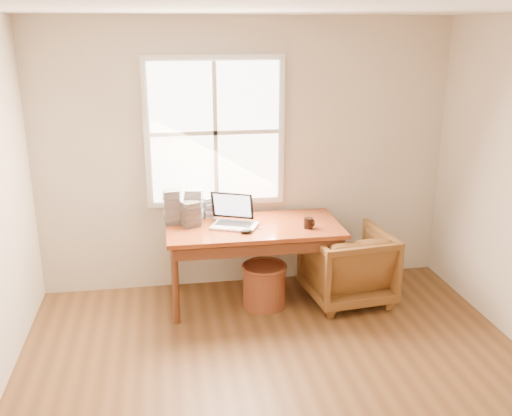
{
  "coord_description": "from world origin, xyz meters",
  "views": [
    {
      "loc": [
        -0.79,
        -3.09,
        2.48
      ],
      "look_at": [
        -0.0,
        1.65,
        0.96
      ],
      "focal_mm": 40.0,
      "sensor_mm": 36.0,
      "label": 1
    }
  ],
  "objects_px": {
    "armchair": "(347,265)",
    "desk": "(254,227)",
    "cd_stack_a": "(194,205)",
    "wicker_stool": "(264,286)",
    "laptop": "(235,212)",
    "coffee_mug": "(308,223)"
  },
  "relations": [
    {
      "from": "armchair",
      "to": "wicker_stool",
      "type": "bearing_deg",
      "value": -6.35
    },
    {
      "from": "desk",
      "to": "wicker_stool",
      "type": "distance_m",
      "value": 0.56
    },
    {
      "from": "coffee_mug",
      "to": "wicker_stool",
      "type": "bearing_deg",
      "value": 156.69
    },
    {
      "from": "laptop",
      "to": "cd_stack_a",
      "type": "height_order",
      "value": "cd_stack_a"
    },
    {
      "from": "armchair",
      "to": "desk",
      "type": "bearing_deg",
      "value": -15.18
    },
    {
      "from": "desk",
      "to": "armchair",
      "type": "distance_m",
      "value": 0.96
    },
    {
      "from": "armchair",
      "to": "coffee_mug",
      "type": "relative_size",
      "value": 8.02
    },
    {
      "from": "desk",
      "to": "coffee_mug",
      "type": "relative_size",
      "value": 16.81
    },
    {
      "from": "armchair",
      "to": "laptop",
      "type": "xyz_separation_m",
      "value": [
        -1.05,
        0.12,
        0.55
      ]
    },
    {
      "from": "armchair",
      "to": "coffee_mug",
      "type": "bearing_deg",
      "value": -4.01
    },
    {
      "from": "desk",
      "to": "laptop",
      "type": "distance_m",
      "value": 0.24
    },
    {
      "from": "desk",
      "to": "wicker_stool",
      "type": "bearing_deg",
      "value": -60.56
    },
    {
      "from": "cd_stack_a",
      "to": "desk",
      "type": "bearing_deg",
      "value": -22.35
    },
    {
      "from": "armchair",
      "to": "cd_stack_a",
      "type": "xyz_separation_m",
      "value": [
        -1.4,
        0.36,
        0.56
      ]
    },
    {
      "from": "armchair",
      "to": "wicker_stool",
      "type": "xyz_separation_m",
      "value": [
        -0.79,
        0.0,
        -0.15
      ]
    },
    {
      "from": "wicker_stool",
      "to": "cd_stack_a",
      "type": "height_order",
      "value": "cd_stack_a"
    },
    {
      "from": "wicker_stool",
      "to": "laptop",
      "type": "relative_size",
      "value": 0.97
    },
    {
      "from": "armchair",
      "to": "laptop",
      "type": "bearing_deg",
      "value": -12.8
    },
    {
      "from": "laptop",
      "to": "coffee_mug",
      "type": "height_order",
      "value": "laptop"
    },
    {
      "from": "cd_stack_a",
      "to": "wicker_stool",
      "type": "bearing_deg",
      "value": -30.22
    },
    {
      "from": "armchair",
      "to": "cd_stack_a",
      "type": "height_order",
      "value": "cd_stack_a"
    },
    {
      "from": "desk",
      "to": "wicker_stool",
      "type": "height_order",
      "value": "desk"
    }
  ]
}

